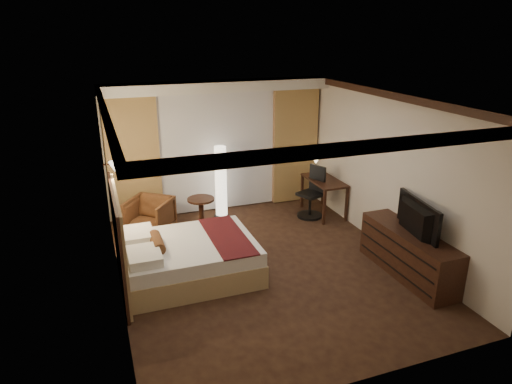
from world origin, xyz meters
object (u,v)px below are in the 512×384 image
object	(u,v)px
office_chair	(310,192)
television	(412,213)
floor_lamp	(221,182)
dresser	(408,253)
side_table	(201,212)
bed	(190,259)
desk	(323,197)
armchair	(149,215)

from	to	relation	value
office_chair	television	size ratio (longest dim) A/B	0.94
floor_lamp	dresser	xyz separation A→B (m)	(2.07, -3.27, -0.38)
floor_lamp	television	world-z (taller)	floor_lamp
television	dresser	bearing A→B (deg)	-80.92
side_table	floor_lamp	world-z (taller)	floor_lamp
side_table	dresser	distance (m)	3.90
bed	dresser	world-z (taller)	dresser
office_chair	dresser	distance (m)	2.66
side_table	desk	bearing A→B (deg)	-5.83
desk	television	distance (m)	2.76
office_chair	desk	bearing A→B (deg)	-13.20
bed	dresser	xyz separation A→B (m)	(3.19, -1.13, 0.07)
armchair	floor_lamp	size ratio (longest dim) A/B	0.52
armchair	office_chair	bearing A→B (deg)	31.11
desk	office_chair	distance (m)	0.37
armchair	side_table	world-z (taller)	armchair
desk	television	size ratio (longest dim) A/B	0.98
side_table	dresser	world-z (taller)	dresser
dresser	television	size ratio (longest dim) A/B	1.66
dresser	television	distance (m)	0.69
side_table	television	world-z (taller)	television
armchair	dresser	bearing A→B (deg)	-3.11
armchair	dresser	size ratio (longest dim) A/B	0.41
floor_lamp	desk	distance (m)	2.14
floor_lamp	television	size ratio (longest dim) A/B	1.32
desk	dresser	bearing A→B (deg)	-88.93
television	side_table	bearing A→B (deg)	49.98
office_chair	television	world-z (taller)	television
armchair	office_chair	xyz separation A→B (m)	(3.18, -0.27, 0.15)
floor_lamp	office_chair	distance (m)	1.82
floor_lamp	dresser	world-z (taller)	floor_lamp
armchair	office_chair	size ratio (longest dim) A/B	0.73
floor_lamp	side_table	bearing A→B (deg)	-146.39
bed	television	bearing A→B (deg)	-19.66
side_table	office_chair	xyz separation A→B (m)	(2.19, -0.31, 0.24)
bed	armchair	world-z (taller)	armchair
bed	television	world-z (taller)	television
floor_lamp	desk	bearing A→B (deg)	-16.29
bed	desk	world-z (taller)	desk
floor_lamp	bed	bearing A→B (deg)	-117.61
bed	floor_lamp	bearing A→B (deg)	62.39
side_table	desk	size ratio (longest dim) A/B	0.52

